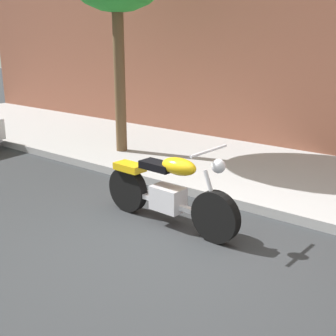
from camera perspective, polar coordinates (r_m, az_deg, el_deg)
The scene contains 3 objects.
ground_plane at distance 5.21m, azimuth -0.12°, elevation -10.77°, with size 60.00×60.00×0.00m, color #303335.
sidewalk at distance 7.87m, azimuth 15.14°, elevation -1.10°, with size 22.88×3.36×0.14m, color #AAAAAA.
motorcycle at distance 5.70m, azimuth 0.02°, elevation -3.18°, with size 2.17×0.70×1.15m.
Camera 1 is at (2.88, -3.61, 2.41)m, focal length 46.45 mm.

